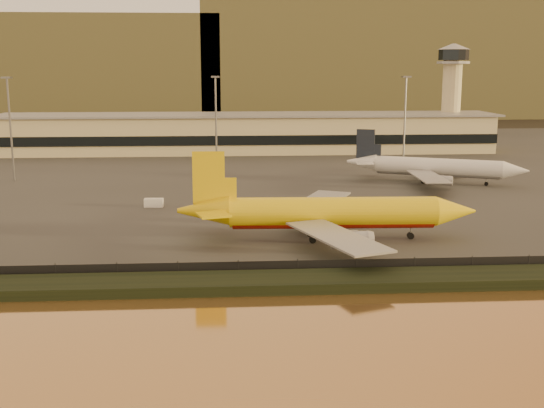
{
  "coord_description": "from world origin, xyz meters",
  "views": [
    {
      "loc": [
        -7.35,
        -100.7,
        27.88
      ],
      "look_at": [
        0.22,
        12.0,
        5.14
      ],
      "focal_mm": 45.0,
      "sensor_mm": 36.0,
      "label": 1
    }
  ],
  "objects": [
    {
      "name": "embankment",
      "position": [
        0.0,
        -17.0,
        0.7
      ],
      "size": [
        320.0,
        7.0,
        1.4
      ],
      "primitive_type": "cube",
      "color": "black",
      "rests_on": "ground"
    },
    {
      "name": "tarmac",
      "position": [
        0.0,
        95.0,
        0.1
      ],
      "size": [
        320.0,
        220.0,
        0.2
      ],
      "primitive_type": "cube",
      "color": "#2D2D2D",
      "rests_on": "ground"
    },
    {
      "name": "distant_hills",
      "position": [
        -20.74,
        340.0,
        31.39
      ],
      "size": [
        470.0,
        160.0,
        70.0
      ],
      "color": "brown",
      "rests_on": "ground"
    },
    {
      "name": "gse_vehicle_yellow",
      "position": [
        9.41,
        27.17,
        1.17
      ],
      "size": [
        4.69,
        3.01,
        1.95
      ],
      "primitive_type": "cube",
      "rotation": [
        0.0,
        0.0,
        -0.26
      ],
      "color": "#E0BD0B",
      "rests_on": "tarmac"
    },
    {
      "name": "control_tower",
      "position": [
        70.0,
        131.0,
        21.66
      ],
      "size": [
        11.2,
        11.2,
        35.5
      ],
      "color": "#C6B689",
      "rests_on": "tarmac"
    },
    {
      "name": "apron_light_masts",
      "position": [
        15.0,
        75.0,
        15.7
      ],
      "size": [
        152.2,
        12.2,
        25.4
      ],
      "color": "slate",
      "rests_on": "tarmac"
    },
    {
      "name": "perimeter_fence",
      "position": [
        0.0,
        -13.0,
        1.3
      ],
      "size": [
        300.0,
        0.05,
        2.2
      ],
      "primitive_type": "cube",
      "color": "black",
      "rests_on": "tarmac"
    },
    {
      "name": "terminal_building",
      "position": [
        -14.52,
        125.55,
        6.25
      ],
      "size": [
        202.0,
        25.0,
        12.6
      ],
      "color": "#C6B689",
      "rests_on": "tarmac"
    },
    {
      "name": "ground",
      "position": [
        0.0,
        0.0,
        0.0
      ],
      "size": [
        900.0,
        900.0,
        0.0
      ],
      "primitive_type": "plane",
      "color": "black",
      "rests_on": "ground"
    },
    {
      "name": "white_narrowbody_jet",
      "position": [
        43.04,
        60.11,
        3.93
      ],
      "size": [
        41.38,
        39.1,
        12.5
      ],
      "rotation": [
        0.0,
        0.0,
        -0.41
      ],
      "color": "silver",
      "rests_on": "tarmac"
    },
    {
      "name": "dhl_cargo_jet",
      "position": [
        8.91,
        6.52,
        4.55
      ],
      "size": [
        48.67,
        47.73,
        14.56
      ],
      "rotation": [
        0.0,
        0.0,
        -0.04
      ],
      "color": "#E0BD0B",
      "rests_on": "tarmac"
    },
    {
      "name": "gse_vehicle_white",
      "position": [
        -22.13,
        35.2,
        1.05
      ],
      "size": [
        3.84,
        1.83,
        1.7
      ],
      "primitive_type": "cube",
      "rotation": [
        0.0,
        0.0,
        -0.03
      ],
      "color": "silver",
      "rests_on": "tarmac"
    }
  ]
}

